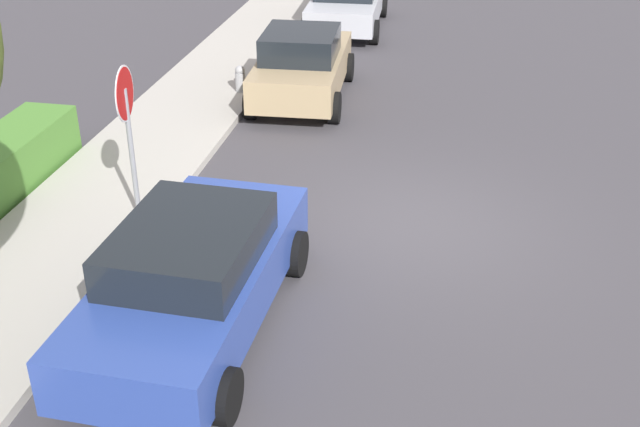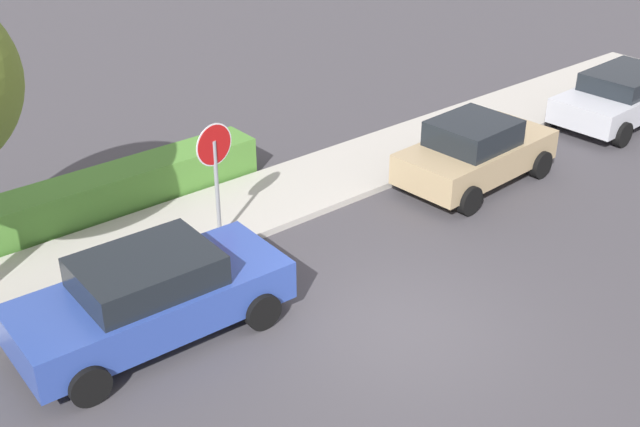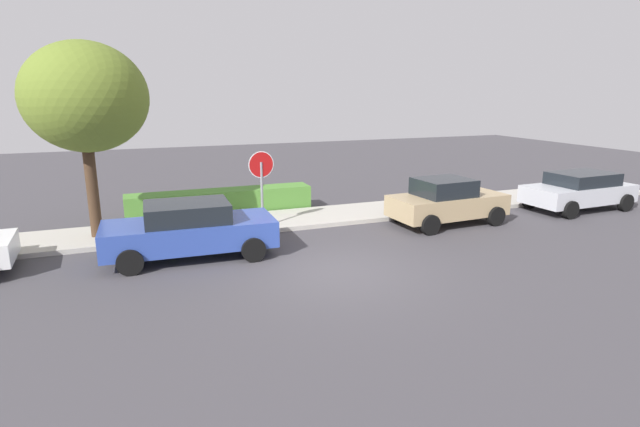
{
  "view_description": "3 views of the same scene",
  "coord_description": "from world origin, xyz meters",
  "px_view_note": "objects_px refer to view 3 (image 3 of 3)",
  "views": [
    {
      "loc": [
        -11.01,
        -0.64,
        6.07
      ],
      "look_at": [
        -1.43,
        1.21,
        0.81
      ],
      "focal_mm": 45.0,
      "sensor_mm": 36.0,
      "label": 1
    },
    {
      "loc": [
        -7.94,
        -7.45,
        7.96
      ],
      "look_at": [
        -0.15,
        1.93,
        1.4
      ],
      "focal_mm": 45.0,
      "sensor_mm": 36.0,
      "label": 2
    },
    {
      "loc": [
        -4.57,
        -10.62,
        4.33
      ],
      "look_at": [
        0.14,
        1.6,
        1.09
      ],
      "focal_mm": 28.0,
      "sensor_mm": 36.0,
      "label": 3
    }
  ],
  "objects_px": {
    "stop_sign": "(261,176)",
    "parked_car_tan": "(446,201)",
    "parked_car_silver": "(579,190)",
    "street_tree_near_corner": "(86,98)",
    "parked_car_blue": "(189,229)",
    "fire_hydrant": "(420,205)"
  },
  "relations": [
    {
      "from": "street_tree_near_corner",
      "to": "parked_car_tan",
      "type": "bearing_deg",
      "value": -10.76
    },
    {
      "from": "stop_sign",
      "to": "fire_hydrant",
      "type": "xyz_separation_m",
      "value": [
        5.77,
        0.01,
        -1.39
      ]
    },
    {
      "from": "fire_hydrant",
      "to": "street_tree_near_corner",
      "type": "bearing_deg",
      "value": 176.26
    },
    {
      "from": "parked_car_blue",
      "to": "fire_hydrant",
      "type": "xyz_separation_m",
      "value": [
        8.21,
        1.77,
        -0.41
      ]
    },
    {
      "from": "street_tree_near_corner",
      "to": "fire_hydrant",
      "type": "relative_size",
      "value": 7.93
    },
    {
      "from": "parked_car_silver",
      "to": "fire_hydrant",
      "type": "bearing_deg",
      "value": 167.11
    },
    {
      "from": "stop_sign",
      "to": "parked_car_blue",
      "type": "height_order",
      "value": "stop_sign"
    },
    {
      "from": "parked_car_tan",
      "to": "fire_hydrant",
      "type": "xyz_separation_m",
      "value": [
        -0.14,
        1.34,
        -0.4
      ]
    },
    {
      "from": "parked_car_blue",
      "to": "parked_car_silver",
      "type": "height_order",
      "value": "parked_car_blue"
    },
    {
      "from": "parked_car_blue",
      "to": "street_tree_near_corner",
      "type": "relative_size",
      "value": 0.79
    },
    {
      "from": "stop_sign",
      "to": "parked_car_silver",
      "type": "height_order",
      "value": "stop_sign"
    },
    {
      "from": "street_tree_near_corner",
      "to": "parked_car_blue",
      "type": "bearing_deg",
      "value": -46.87
    },
    {
      "from": "parked_car_silver",
      "to": "street_tree_near_corner",
      "type": "relative_size",
      "value": 0.75
    },
    {
      "from": "stop_sign",
      "to": "street_tree_near_corner",
      "type": "xyz_separation_m",
      "value": [
        -4.74,
        0.69,
        2.37
      ]
    },
    {
      "from": "stop_sign",
      "to": "parked_car_silver",
      "type": "bearing_deg",
      "value": -6.6
    },
    {
      "from": "parked_car_blue",
      "to": "street_tree_near_corner",
      "type": "xyz_separation_m",
      "value": [
        -2.3,
        2.46,
        3.36
      ]
    },
    {
      "from": "parked_car_tan",
      "to": "parked_car_blue",
      "type": "bearing_deg",
      "value": -177.04
    },
    {
      "from": "parked_car_blue",
      "to": "street_tree_near_corner",
      "type": "height_order",
      "value": "street_tree_near_corner"
    },
    {
      "from": "stop_sign",
      "to": "parked_car_tan",
      "type": "height_order",
      "value": "stop_sign"
    },
    {
      "from": "parked_car_silver",
      "to": "street_tree_near_corner",
      "type": "height_order",
      "value": "street_tree_near_corner"
    },
    {
      "from": "stop_sign",
      "to": "parked_car_blue",
      "type": "xyz_separation_m",
      "value": [
        -2.44,
        -1.76,
        -0.99
      ]
    },
    {
      "from": "fire_hydrant",
      "to": "parked_car_silver",
      "type": "bearing_deg",
      "value": -12.89
    }
  ]
}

